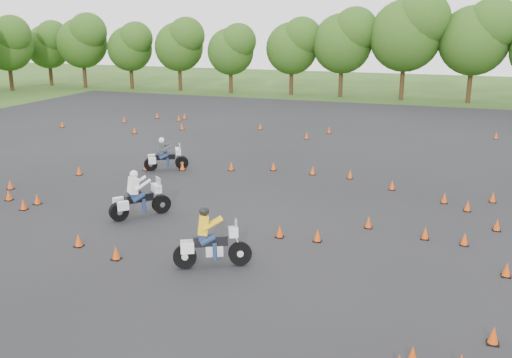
# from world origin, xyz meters

# --- Properties ---
(ground) EXTENTS (140.00, 140.00, 0.00)m
(ground) POSITION_xyz_m (0.00, 0.00, 0.00)
(ground) COLOR #2D5119
(ground) RESTS_ON ground
(asphalt_pad) EXTENTS (62.00, 62.00, 0.00)m
(asphalt_pad) POSITION_xyz_m (0.00, 6.00, 0.01)
(asphalt_pad) COLOR black
(asphalt_pad) RESTS_ON ground
(treeline) EXTENTS (87.04, 32.09, 10.86)m
(treeline) POSITION_xyz_m (3.07, 35.31, 4.67)
(treeline) COLOR #2A4D16
(treeline) RESTS_ON ground
(traffic_cones) EXTENTS (36.53, 33.39, 0.45)m
(traffic_cones) POSITION_xyz_m (-0.86, 5.96, 0.23)
(traffic_cones) COLOR #DB4409
(traffic_cones) RESTS_ON asphalt_pad
(rider_grey) EXTENTS (2.38, 1.86, 1.82)m
(rider_grey) POSITION_xyz_m (-6.53, 8.20, 0.91)
(rider_grey) COLOR #383C3F
(rider_grey) RESTS_ON ground
(rider_yellow) EXTENTS (2.63, 1.87, 1.97)m
(rider_yellow) POSITION_xyz_m (0.76, -2.47, 0.99)
(rider_yellow) COLOR yellow
(rider_yellow) RESTS_ON ground
(rider_white) EXTENTS (2.24, 2.53, 2.01)m
(rider_white) POSITION_xyz_m (-3.97, 1.09, 1.01)
(rider_white) COLOR white
(rider_white) RESTS_ON ground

